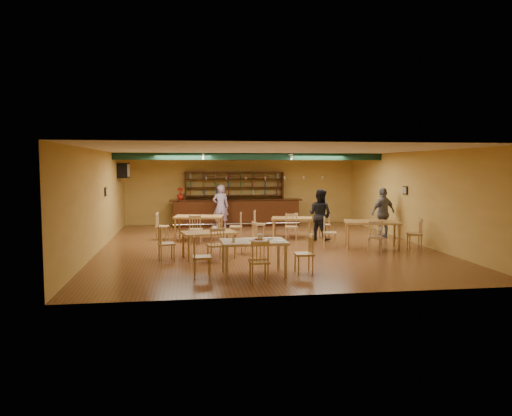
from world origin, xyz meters
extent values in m
plane|color=brown|center=(0.00, 0.00, 0.00)|extent=(12.00, 12.00, 0.00)
cube|color=black|center=(0.00, 2.80, 2.87)|extent=(10.00, 0.30, 0.25)
cube|color=silver|center=(-1.80, 3.40, 2.94)|extent=(0.05, 2.50, 0.05)
cube|color=silver|center=(1.40, 3.40, 2.94)|extent=(0.05, 2.50, 0.05)
cube|color=silver|center=(-4.80, 4.20, 2.35)|extent=(0.34, 0.70, 0.48)
cube|color=black|center=(-4.97, 1.00, 1.70)|extent=(0.04, 0.34, 0.28)
cube|color=black|center=(4.97, 0.50, 1.70)|extent=(0.04, 0.34, 0.28)
cube|color=#36180A|center=(-0.34, 5.15, 0.56)|extent=(5.52, 0.85, 1.13)
cube|color=#36180A|center=(-0.34, 5.78, 1.14)|extent=(4.27, 0.40, 2.28)
imported|color=#B41C10|center=(-2.65, 5.15, 1.38)|extent=(0.36, 0.36, 0.51)
cube|color=#A8793B|center=(-2.00, 1.52, 0.41)|extent=(1.78, 1.24, 0.82)
cube|color=#A8793B|center=(1.29, 1.63, 0.35)|extent=(1.57, 1.16, 0.70)
cube|color=#A8793B|center=(-1.81, -1.82, 0.36)|extent=(1.60, 1.16, 0.72)
cube|color=#A8793B|center=(3.24, -0.94, 0.42)|extent=(1.86, 1.39, 0.83)
cube|color=tan|center=(-0.88, -4.09, 0.40)|extent=(1.52, 0.99, 0.81)
cylinder|color=silver|center=(-0.77, -4.09, 0.81)|extent=(0.46, 0.46, 0.01)
cylinder|color=#EAE5C6|center=(-1.36, -4.25, 0.86)|extent=(0.08, 0.08, 0.11)
cube|color=white|center=(-0.50, -3.87, 0.82)|extent=(0.22, 0.18, 0.03)
cube|color=silver|center=(-0.61, -4.03, 0.82)|extent=(0.29, 0.29, 0.00)
cylinder|color=white|center=(-0.29, -4.30, 0.81)|extent=(0.22, 0.22, 0.01)
imported|color=#7D4AA0|center=(-1.04, 4.33, 0.89)|extent=(0.66, 0.45, 1.78)
imported|color=black|center=(2.09, 0.83, 0.87)|extent=(1.06, 1.07, 1.74)
imported|color=slate|center=(4.44, 1.06, 0.88)|extent=(1.12, 0.78, 1.77)
camera|label=1|loc=(-2.42, -15.17, 2.54)|focal=34.21mm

